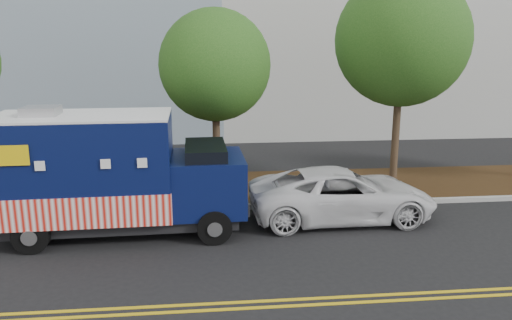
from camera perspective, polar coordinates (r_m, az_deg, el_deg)
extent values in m
plane|color=black|center=(14.72, -9.73, -7.59)|extent=(120.00, 120.00, 0.00)
cube|color=#9E9E99|center=(16.00, -9.42, -5.55)|extent=(120.00, 0.18, 0.15)
cube|color=#311F0D|center=(18.00, -9.02, -3.38)|extent=(120.00, 4.00, 0.15)
cube|color=gold|center=(10.69, -11.34, -16.11)|extent=(120.00, 0.10, 0.01)
cube|color=gold|center=(10.47, -11.47, -16.78)|extent=(120.00, 0.10, 0.01)
cylinder|color=#38281C|center=(17.42, -4.54, 1.87)|extent=(0.26, 0.26, 3.50)
sphere|color=#1B4D15|center=(17.09, -4.71, 10.76)|extent=(3.77, 3.77, 3.77)
cylinder|color=#38281C|center=(18.21, 15.68, 2.95)|extent=(0.26, 0.26, 4.15)
sphere|color=#1B4D15|center=(17.93, 16.33, 13.03)|extent=(4.48, 4.48, 4.48)
cube|color=#473828|center=(17.49, -27.21, -1.41)|extent=(0.06, 0.06, 2.40)
cube|color=black|center=(14.45, -14.65, -6.30)|extent=(6.21, 2.26, 0.31)
cube|color=#09113F|center=(14.19, -18.97, -0.56)|extent=(4.68, 2.66, 2.64)
cube|color=red|center=(14.43, -18.69, -4.16)|extent=(4.73, 2.72, 0.82)
cube|color=white|center=(13.95, -19.38, 4.79)|extent=(4.68, 2.66, 0.07)
cube|color=#B7B7BA|center=(14.17, -23.35, 5.16)|extent=(0.90, 0.90, 0.24)
cube|color=#09113F|center=(14.05, -5.50, -2.57)|extent=(2.04, 2.42, 1.54)
cube|color=black|center=(13.87, -5.79, 0.35)|extent=(1.16, 2.17, 0.71)
cube|color=black|center=(14.26, -1.38, -4.43)|extent=(0.15, 2.20, 0.33)
cube|color=#B7B7BA|center=(15.37, -16.84, 0.84)|extent=(1.98, 0.10, 1.21)
cube|color=yellow|center=(13.29, -27.23, 0.42)|extent=(1.32, 0.06, 0.49)
cube|color=yellow|center=(15.72, -24.11, 2.55)|extent=(1.32, 0.06, 0.49)
cylinder|color=black|center=(13.28, -4.76, -7.66)|extent=(0.93, 0.33, 0.92)
cylinder|color=black|center=(15.39, -5.16, -4.68)|extent=(0.93, 0.33, 0.92)
cylinder|color=black|center=(13.89, -24.32, -7.89)|extent=(0.93, 0.33, 0.92)
cylinder|color=black|center=(15.92, -22.05, -5.02)|extent=(0.93, 0.33, 0.92)
imported|color=silver|center=(15.17, 9.80, -3.87)|extent=(5.59, 2.67, 1.54)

